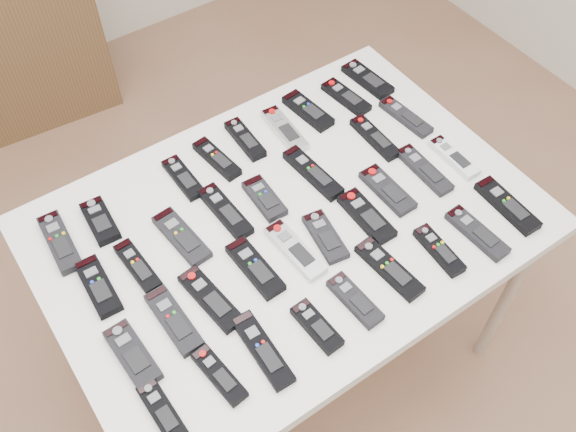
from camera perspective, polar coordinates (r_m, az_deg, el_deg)
ground at (r=2.31m, az=-0.94°, el=-13.10°), size 4.00×4.00×0.00m
table at (r=1.71m, az=0.00°, el=-1.58°), size 1.25×0.88×0.78m
remote_0 at (r=1.71m, az=-19.61°, el=-2.22°), size 0.07×0.19×0.02m
remote_1 at (r=1.72m, az=-16.36°, el=-0.44°), size 0.07×0.15×0.02m
remote_2 at (r=1.76m, az=-9.29°, el=3.37°), size 0.05×0.16×0.02m
remote_3 at (r=1.80m, az=-6.35°, el=5.07°), size 0.07×0.17×0.02m
remote_4 at (r=1.84m, az=-3.84°, el=6.83°), size 0.05×0.16×0.02m
remote_5 at (r=1.86m, az=-0.32°, el=7.66°), size 0.07×0.19×0.02m
remote_6 at (r=1.92m, az=1.78°, el=9.34°), size 0.08×0.18×0.02m
remote_7 at (r=1.97m, az=5.18°, el=10.49°), size 0.07×0.17×0.02m
remote_8 at (r=2.04m, az=7.07°, el=11.98°), size 0.07×0.18×0.02m
remote_9 at (r=1.60m, az=-16.51°, el=-6.02°), size 0.07×0.17×0.02m
remote_10 at (r=1.61m, az=-13.21°, el=-4.38°), size 0.05×0.17×0.02m
remote_11 at (r=1.64m, az=-9.44°, el=-1.83°), size 0.08×0.19×0.02m
remote_12 at (r=1.67m, az=-5.58°, el=0.40°), size 0.06×0.19×0.02m
remote_13 at (r=1.69m, az=-2.11°, el=1.58°), size 0.06×0.15×0.02m
remote_14 at (r=1.75m, az=2.22°, el=3.85°), size 0.06×0.21×0.02m
remote_15 at (r=1.86m, az=7.73°, el=6.92°), size 0.05×0.18×0.02m
remote_16 at (r=1.93m, az=10.41°, el=8.66°), size 0.06×0.18×0.02m
remote_17 at (r=1.49m, az=-13.65°, el=-11.89°), size 0.07×0.17×0.02m
remote_18 at (r=1.52m, az=-10.11°, el=-9.11°), size 0.06×0.19×0.02m
remote_19 at (r=1.53m, az=-6.89°, el=-7.33°), size 0.08×0.20×0.02m
remote_20 at (r=1.57m, az=-2.94°, el=-4.62°), size 0.06×0.18×0.02m
remote_21 at (r=1.60m, az=0.62°, el=-3.02°), size 0.06×0.19×0.02m
remote_22 at (r=1.62m, az=3.34°, el=-1.84°), size 0.08×0.16×0.02m
remote_23 at (r=1.67m, az=7.00°, el=-0.02°), size 0.06×0.18×0.02m
remote_24 at (r=1.73m, az=8.83°, el=2.30°), size 0.06×0.17×0.02m
remote_25 at (r=1.80m, az=12.02°, el=4.03°), size 0.05×0.19×0.02m
remote_26 at (r=1.85m, az=14.52°, el=5.07°), size 0.05×0.17×0.02m
remote_27 at (r=1.43m, az=-11.07°, el=-16.74°), size 0.05×0.15×0.02m
remote_28 at (r=1.44m, az=-6.13°, el=-13.87°), size 0.06×0.16×0.02m
remote_29 at (r=1.46m, az=-2.26°, el=-11.79°), size 0.06×0.20×0.02m
remote_30 at (r=1.49m, az=2.57°, el=-9.77°), size 0.06×0.14×0.02m
remote_31 at (r=1.53m, az=5.96°, el=-7.44°), size 0.06×0.16×0.02m
remote_32 at (r=1.58m, az=8.98°, el=-4.65°), size 0.07×0.20×0.02m
remote_33 at (r=1.64m, az=13.28°, el=-2.98°), size 0.05×0.16×0.02m
remote_34 at (r=1.69m, az=16.46°, el=-1.45°), size 0.06×0.18×0.02m
remote_35 at (r=1.77m, az=18.91°, el=0.90°), size 0.06×0.20×0.02m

